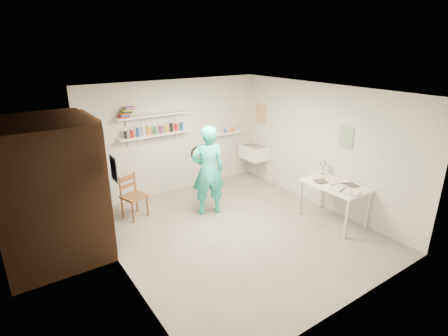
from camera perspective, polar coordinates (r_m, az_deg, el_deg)
floor at (r=6.20m, az=2.12°, el=-10.30°), size 4.00×4.50×0.02m
ceiling at (r=5.41m, az=2.45°, el=12.47°), size 4.00×4.50×0.02m
wall_back at (r=7.54m, az=-8.04°, el=5.03°), size 4.00×0.02×2.40m
wall_front at (r=4.25m, az=20.92°, el=-8.16°), size 4.00×0.02×2.40m
wall_left at (r=4.85m, az=-17.23°, el=-4.21°), size 0.02×4.50×2.40m
wall_right at (r=7.03m, az=15.59°, el=3.38°), size 0.02×4.50×2.40m
doorway_recess at (r=5.87m, az=-20.03°, el=-2.41°), size 0.02×0.90×2.00m
corridor_box at (r=5.75m, az=-26.89°, el=-3.35°), size 1.40×1.50×2.10m
door_lintel at (r=5.59m, az=-21.09°, el=7.66°), size 0.06×1.05×0.10m
door_jamb_near at (r=5.43m, az=-18.42°, el=-4.04°), size 0.06×0.10×2.00m
door_jamb_far at (r=6.33m, az=-21.05°, el=-0.93°), size 0.06×0.10×2.00m
shelf_lower at (r=7.19m, az=-11.20°, el=5.35°), size 1.50×0.22×0.03m
shelf_upper at (r=7.10m, az=-11.41°, el=8.47°), size 1.50×0.22×0.03m
ledge_shelf at (r=8.16m, az=0.80°, el=5.77°), size 0.70×0.14×0.03m
poster_left at (r=4.77m, az=-17.59°, el=-0.10°), size 0.01×0.28×0.36m
poster_right_a at (r=8.16m, az=6.04°, el=8.76°), size 0.01×0.34×0.42m
poster_right_b at (r=6.61m, az=19.31°, el=4.67°), size 0.01×0.30×0.38m
belfast_sink at (r=8.15m, az=5.00°, el=2.60°), size 0.48×0.60×0.30m
man at (r=6.48m, az=-2.63°, el=-0.45°), size 0.72×0.57×1.72m
wall_clock at (r=6.52m, az=-4.12°, el=2.33°), size 0.31×0.12×0.31m
wooden_chair at (r=6.68m, az=-14.50°, el=-4.51°), size 0.49×0.47×0.84m
work_table at (r=6.63m, az=17.38°, el=-5.46°), size 0.67×1.11×0.74m
desk_lamp at (r=6.81m, az=15.97°, el=0.70°), size 0.14×0.14×0.14m
spray_cans at (r=7.17m, az=-11.25°, el=6.12°), size 1.34×0.06×0.17m
book_stack at (r=6.89m, az=-15.63°, el=8.76°), size 0.30×0.14×0.20m
ledge_pots at (r=8.14m, az=0.81°, el=6.18°), size 0.48×0.07×0.09m
papers at (r=6.48m, az=17.72°, el=-2.37°), size 0.30×0.22×0.03m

